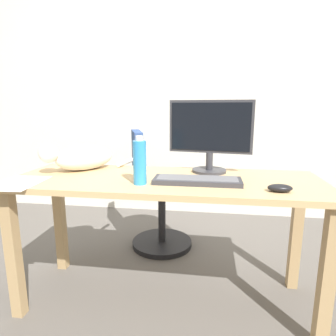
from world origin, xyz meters
The scene contains 10 objects.
ground_plane centered at (0.00, 0.00, 0.00)m, with size 8.00×8.00×0.00m, color #59544F.
back_wall centered at (0.00, 1.50, 1.30)m, with size 6.00×0.04×2.60m, color beige.
desk centered at (0.00, 0.00, 0.63)m, with size 1.66×0.60×0.74m.
office_chair centered at (-0.18, 0.65, 0.41)m, with size 0.50×0.48×0.94m.
monitor centered at (0.23, 0.19, 0.96)m, with size 0.48×0.20×0.41m.
keyboard centered at (0.17, -0.08, 0.75)m, with size 0.44×0.15×0.03m.
cat centered at (-0.53, 0.13, 0.82)m, with size 0.43×0.48×0.20m.
computer_mouse centered at (0.55, -0.18, 0.75)m, with size 0.11×0.06×0.04m, color black.
paper_sheet centered at (-0.72, -0.21, 0.74)m, with size 0.21×0.30×0.00m, color white.
water_bottle centered at (-0.11, -0.14, 0.85)m, with size 0.07×0.07×0.24m.
Camera 1 is at (0.23, -1.49, 1.11)m, focal length 30.80 mm.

